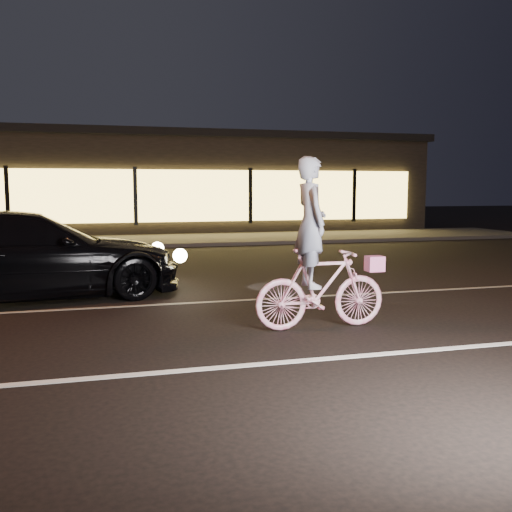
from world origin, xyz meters
name	(u,v)px	position (x,y,z in m)	size (l,w,h in m)	color
ground	(203,333)	(0.00, 0.00, 0.00)	(90.00, 90.00, 0.00)	black
lane_stripe_near	(227,367)	(0.00, -1.50, 0.00)	(60.00, 0.12, 0.01)	silver
lane_stripe_far	(182,303)	(0.00, 2.00, 0.00)	(60.00, 0.10, 0.01)	gray
sidewalk	(139,241)	(0.00, 13.00, 0.06)	(30.00, 4.00, 0.12)	#383533
storefront	(130,182)	(0.00, 18.97, 2.15)	(25.40, 8.42, 4.20)	black
cyclist	(318,269)	(1.55, -0.17, 0.83)	(1.85, 0.64, 2.32)	#DA3167
sedan	(25,255)	(-2.53, 3.05, 0.76)	(5.58, 3.12, 1.53)	black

